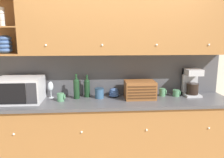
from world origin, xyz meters
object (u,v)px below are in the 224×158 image
object	(u,v)px
storage_canister	(99,93)
bread_box	(140,90)
second_wine_bottle	(87,87)
microwave	(20,90)
bowl_stack_on_counter	(114,93)
wine_bottle	(76,87)
mug_patterned_third	(163,92)
mug_blue_second	(176,93)
mug	(61,97)
coffee_maker	(192,82)
wine_glass	(51,87)

from	to	relation	value
storage_canister	bread_box	world-z (taller)	bread_box
second_wine_bottle	bread_box	size ratio (longest dim) A/B	0.77
microwave	bread_box	bearing A→B (deg)	1.43
storage_canister	bowl_stack_on_counter	size ratio (longest dim) A/B	0.95
wine_bottle	mug_patterned_third	xyz separation A→B (m)	(1.19, 0.04, -0.10)
second_wine_bottle	bowl_stack_on_counter	size ratio (longest dim) A/B	2.13
wine_bottle	bread_box	xyz separation A→B (m)	(0.85, -0.05, -0.03)
mug_blue_second	mug_patterned_third	bearing A→B (deg)	171.57
mug	bowl_stack_on_counter	world-z (taller)	bowl_stack_on_counter
storage_canister	mug_patterned_third	size ratio (longest dim) A/B	1.29
storage_canister	bread_box	distance (m)	0.55
second_wine_bottle	mug	bearing A→B (deg)	-150.71
microwave	bread_box	distance (m)	1.56
second_wine_bottle	bread_box	distance (m)	0.72
storage_canister	coffee_maker	bearing A→B (deg)	1.68
mug_blue_second	coffee_maker	size ratio (longest dim) A/B	0.27
microwave	wine_glass	xyz separation A→B (m)	(0.35, 0.16, -0.01)
storage_canister	second_wine_bottle	bearing A→B (deg)	155.41
microwave	storage_canister	bearing A→B (deg)	4.99
bread_box	mug_patterned_third	bearing A→B (deg)	15.73
wine_bottle	coffee_maker	world-z (taller)	coffee_maker
microwave	storage_canister	distance (m)	1.02
wine_glass	mug_patterned_third	size ratio (longest dim) A/B	2.10
bowl_stack_on_counter	bread_box	distance (m)	0.36
bread_box	coffee_maker	distance (m)	0.76
second_wine_bottle	mug_blue_second	size ratio (longest dim) A/B	2.98
wine_glass	coffee_maker	bearing A→B (deg)	-0.90
mug_patterned_third	mug_blue_second	bearing A→B (deg)	-8.43
wine_bottle	bread_box	distance (m)	0.85
wine_glass	storage_canister	world-z (taller)	wine_glass
microwave	wine_glass	distance (m)	0.39
mug_patterned_third	wine_glass	bearing A→B (deg)	179.22
bowl_stack_on_counter	storage_canister	bearing A→B (deg)	-163.87
wine_bottle	wine_glass	bearing A→B (deg)	169.60
mug	bread_box	distance (m)	1.05
mug	second_wine_bottle	distance (m)	0.39
mug_patterned_third	mug_blue_second	distance (m)	0.19
wine_glass	mug_blue_second	size ratio (longest dim) A/B	2.16
wine_bottle	bread_box	bearing A→B (deg)	-3.60
mug	mug_blue_second	distance (m)	1.58
mug_patterned_third	mug_blue_second	size ratio (longest dim) A/B	1.03
wine_glass	storage_canister	size ratio (longest dim) A/B	1.62
wine_glass	bread_box	bearing A→B (deg)	-5.62
mug_patterned_third	second_wine_bottle	bearing A→B (deg)	178.40
second_wine_bottle	mug_blue_second	xyz separation A→B (m)	(1.25, -0.06, -0.09)
mug	mug_patterned_third	size ratio (longest dim) A/B	0.98
mug	storage_canister	size ratio (longest dim) A/B	0.76
bowl_stack_on_counter	mug	bearing A→B (deg)	-166.64
coffee_maker	microwave	bearing A→B (deg)	-176.87
wine_glass	wine_bottle	bearing A→B (deg)	-10.40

